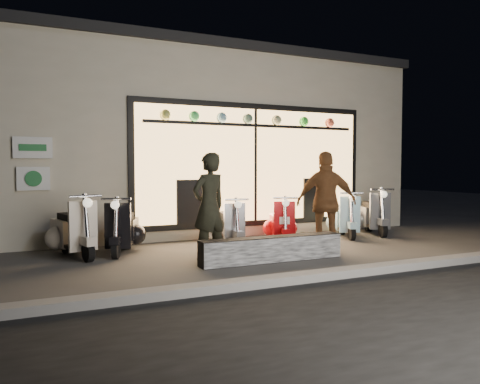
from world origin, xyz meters
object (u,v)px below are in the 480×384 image
at_px(scooter_silver, 226,226).
at_px(woman, 326,202).
at_px(scooter_red, 281,224).
at_px(man, 209,206).
at_px(graffiti_barrier, 272,249).

distance_m(scooter_silver, woman, 2.03).
relative_size(scooter_silver, scooter_red, 1.00).
height_order(scooter_red, man, man).
distance_m(man, woman, 2.11).
distance_m(graffiti_barrier, man, 1.23).
relative_size(graffiti_barrier, man, 1.39).
xyz_separation_m(man, woman, (2.09, -0.30, 0.02)).
distance_m(graffiti_barrier, woman, 1.47).
xyz_separation_m(scooter_silver, scooter_red, (1.13, -0.16, 0.00)).
relative_size(scooter_silver, woman, 0.70).
xyz_separation_m(graffiti_barrier, scooter_silver, (-0.04, 1.78, 0.16)).
height_order(scooter_silver, woman, woman).
height_order(scooter_silver, scooter_red, scooter_red).
distance_m(scooter_red, woman, 1.42).
xyz_separation_m(scooter_red, man, (-1.92, -1.01, 0.50)).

